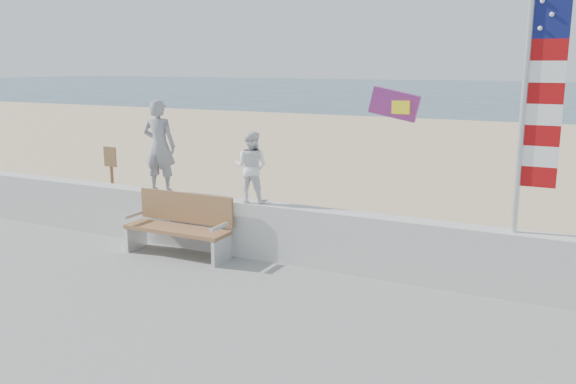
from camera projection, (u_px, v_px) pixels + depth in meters
name	position (u px, v px, depth m)	size (l,w,h in m)	color
ground	(214.00, 316.00, 8.01)	(220.00, 220.00, 0.00)	#2D4B5B
sand	(403.00, 189.00, 15.88)	(90.00, 40.00, 0.08)	#D1B38B
seawall	(282.00, 233.00, 9.63)	(30.00, 0.35, 0.90)	silver
adult	(159.00, 146.00, 10.39)	(0.58, 0.38, 1.58)	gray
child	(251.00, 167.00, 9.65)	(0.55, 0.43, 1.14)	white
bench	(180.00, 224.00, 9.93)	(1.80, 0.57, 1.00)	#986842
flag	(536.00, 85.00, 7.59)	(0.50, 0.08, 3.50)	silver
parafoil_kite	(396.00, 105.00, 11.78)	(1.02, 0.41, 0.68)	#FB291B
sign	(112.00, 175.00, 12.88)	(0.32, 0.07, 1.46)	brown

